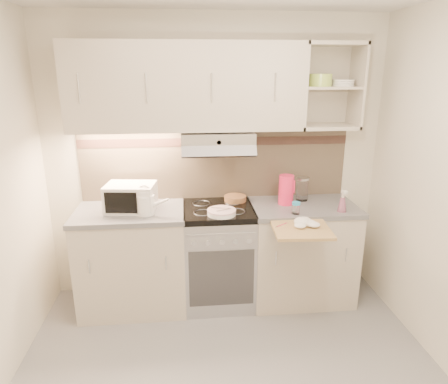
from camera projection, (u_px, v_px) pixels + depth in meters
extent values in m
cube|color=silver|center=(215.00, 160.00, 3.61)|extent=(3.00, 0.04, 2.50)
cube|color=tan|center=(215.00, 163.00, 3.61)|extent=(2.40, 0.02, 0.64)
cube|color=#3E2822|center=(215.00, 142.00, 3.54)|extent=(2.40, 0.01, 0.08)
cube|color=beige|center=(186.00, 87.00, 3.23)|extent=(1.90, 0.34, 0.70)
cube|color=beige|center=(329.00, 86.00, 3.35)|extent=(0.50, 0.34, 0.70)
cylinder|color=#ADD351|center=(320.00, 80.00, 3.32)|extent=(0.19, 0.19, 0.10)
cylinder|color=white|center=(343.00, 83.00, 3.35)|extent=(0.18, 0.18, 0.06)
cube|color=#B7B7BC|center=(217.00, 138.00, 3.35)|extent=(0.60, 0.40, 0.12)
cube|color=beige|center=(133.00, 261.00, 3.49)|extent=(0.90, 0.60, 0.86)
cube|color=slate|center=(130.00, 213.00, 3.36)|extent=(0.92, 0.62, 0.04)
cube|color=beige|center=(300.00, 253.00, 3.64)|extent=(0.90, 0.60, 0.86)
cube|color=slate|center=(303.00, 207.00, 3.50)|extent=(0.92, 0.62, 0.04)
cube|color=#B7B7BC|center=(219.00, 258.00, 3.57)|extent=(0.60, 0.58, 0.85)
cube|color=black|center=(218.00, 210.00, 3.43)|extent=(0.60, 0.60, 0.05)
cube|color=white|center=(131.00, 197.00, 3.33)|extent=(0.43, 0.34, 0.23)
cube|color=black|center=(129.00, 203.00, 3.19)|extent=(0.26, 0.05, 0.17)
cylinder|color=white|center=(146.00, 205.00, 3.25)|extent=(0.15, 0.15, 0.16)
cone|color=white|center=(158.00, 203.00, 3.21)|extent=(0.21, 0.11, 0.12)
torus|color=white|center=(145.00, 193.00, 3.22)|extent=(0.13, 0.06, 0.13)
cylinder|color=white|center=(222.00, 214.00, 3.25)|extent=(0.24, 0.24, 0.01)
cylinder|color=white|center=(222.00, 212.00, 3.25)|extent=(0.24, 0.24, 0.01)
cylinder|color=white|center=(222.00, 210.00, 3.25)|extent=(0.24, 0.24, 0.01)
cube|color=silver|center=(222.00, 209.00, 3.24)|extent=(0.15, 0.03, 0.01)
cylinder|color=#B36843|center=(235.00, 198.00, 3.59)|extent=(0.20, 0.20, 0.05)
cylinder|color=#FF2355|center=(286.00, 190.00, 3.48)|extent=(0.13, 0.13, 0.26)
cube|color=#FF2355|center=(294.00, 186.00, 3.46)|extent=(0.02, 0.03, 0.11)
cylinder|color=silver|center=(302.00, 190.00, 3.59)|extent=(0.10, 0.10, 0.19)
cylinder|color=#B7B7BC|center=(303.00, 179.00, 3.56)|extent=(0.11, 0.11, 0.02)
cylinder|color=white|center=(296.00, 209.00, 3.26)|extent=(0.06, 0.06, 0.08)
cylinder|color=#2996CD|center=(296.00, 203.00, 3.25)|extent=(0.07, 0.07, 0.02)
cone|color=pink|center=(342.00, 204.00, 3.31)|extent=(0.08, 0.08, 0.12)
cube|color=tan|center=(302.00, 230.00, 3.02)|extent=(0.45, 0.41, 0.02)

